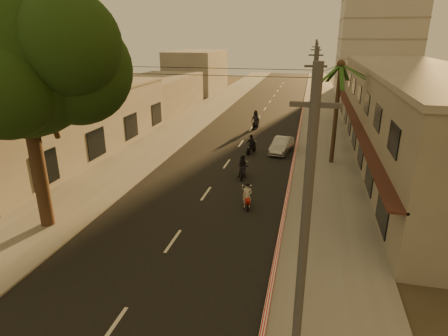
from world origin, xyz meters
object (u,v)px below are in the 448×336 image
Objects in this scene: palm_tree at (340,70)px; parked_car at (282,145)px; scooter_red at (247,196)px; broadleaf_tree at (29,60)px; scooter_mid_a at (243,167)px; scooter_far_a at (256,120)px; scooter_mid_b at (251,145)px.

palm_tree is 7.97m from parked_car.
palm_tree is 5.20× the size of scooter_red.
scooter_mid_a is (8.39, 9.14, -7.68)m from broadleaf_tree.
scooter_far_a is at bearing 73.87° from broadleaf_tree.
scooter_mid_b is (-0.36, 5.83, -0.02)m from scooter_mid_a.
broadleaf_tree reaches higher than scooter_red.
scooter_mid_b is at bearing 90.80° from scooter_mid_a.
broadleaf_tree is at bearing -97.48° from scooter_far_a.
palm_tree is 2.02× the size of parked_car.
broadleaf_tree reaches higher than scooter_mid_b.
scooter_mid_b is at bearing 170.36° from palm_tree.
scooter_mid_a is at bearing -142.86° from palm_tree.
scooter_mid_a is at bearing -98.55° from parked_car.
broadleaf_tree reaches higher than scooter_mid_a.
broadleaf_tree is at bearing -114.57° from parked_car.
parked_car is (-4.08, 2.11, -6.51)m from palm_tree.
broadleaf_tree is 13.08m from scooter_red.
scooter_red is 0.92× the size of scooter_mid_b.
scooter_mid_a is 0.89× the size of scooter_far_a.
scooter_far_a is (-2.48, 19.74, 0.20)m from scooter_red.
broadleaf_tree is at bearing -136.52° from palm_tree.
scooter_mid_a is 0.44× the size of parked_car.
palm_tree reaches higher than scooter_mid_a.
scooter_red is at bearing -118.69° from palm_tree.
palm_tree is at bearing 43.48° from broadleaf_tree.
scooter_far_a reaches higher than scooter_mid_b.
scooter_mid_a is at bearing -76.14° from scooter_far_a.
parked_car is at bearing 152.64° from palm_tree.
scooter_far_a reaches higher than scooter_red.
scooter_mid_b is (-1.47, 10.46, 0.08)m from scooter_red.
parked_car is at bearing 37.49° from scooter_mid_b.
palm_tree is 10.06m from scooter_mid_a.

